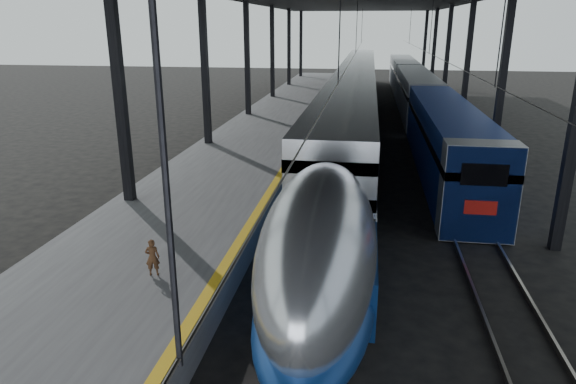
# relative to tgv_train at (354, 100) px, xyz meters

# --- Properties ---
(ground) EXTENTS (160.00, 160.00, 0.00)m
(ground) POSITION_rel_tgv_train_xyz_m (-2.00, -26.54, -1.96)
(ground) COLOR black
(ground) RESTS_ON ground
(platform) EXTENTS (6.00, 80.00, 1.00)m
(platform) POSITION_rel_tgv_train_xyz_m (-5.50, -6.54, -1.46)
(platform) COLOR #4C4C4F
(platform) RESTS_ON ground
(yellow_strip) EXTENTS (0.30, 80.00, 0.01)m
(yellow_strip) POSITION_rel_tgv_train_xyz_m (-2.70, -6.54, -0.95)
(yellow_strip) COLOR gold
(yellow_strip) RESTS_ON platform
(rails) EXTENTS (6.52, 80.00, 0.16)m
(rails) POSITION_rel_tgv_train_xyz_m (2.50, -6.54, -1.88)
(rails) COLOR slate
(rails) RESTS_ON ground
(tgv_train) EXTENTS (2.92, 65.20, 4.19)m
(tgv_train) POSITION_rel_tgv_train_xyz_m (0.00, 0.00, 0.00)
(tgv_train) COLOR silver
(tgv_train) RESTS_ON ground
(second_train) EXTENTS (2.57, 56.05, 3.54)m
(second_train) POSITION_rel_tgv_train_xyz_m (5.00, 5.68, -0.17)
(second_train) COLOR navy
(second_train) RESTS_ON ground
(child) EXTENTS (0.43, 0.34, 1.02)m
(child) POSITION_rel_tgv_train_xyz_m (-4.42, -27.33, -0.45)
(child) COLOR #4D2E19
(child) RESTS_ON platform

